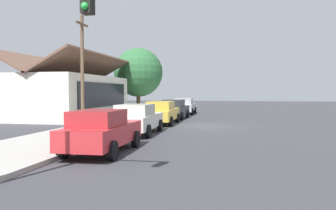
{
  "coord_description": "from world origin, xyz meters",
  "views": [
    {
      "loc": [
        -22.66,
        -2.18,
        2.26
      ],
      "look_at": [
        -0.3,
        2.15,
        1.36
      ],
      "focal_mm": 37.0,
      "sensor_mm": 36.0,
      "label": 1
    }
  ],
  "objects_px": {
    "car_charcoal": "(174,109)",
    "fire_hydrant_red": "(139,117)",
    "utility_pole_wooden": "(82,67)",
    "car_silver": "(184,106)",
    "car_cherry": "(102,131)",
    "shade_tree": "(138,73)",
    "traffic_light_main": "(24,37)",
    "car_mustard": "(162,112)",
    "car_ivory": "(137,119)"
  },
  "relations": [
    {
      "from": "car_charcoal",
      "to": "fire_hydrant_red",
      "type": "xyz_separation_m",
      "value": [
        -5.56,
        1.46,
        -0.32
      ]
    },
    {
      "from": "utility_pole_wooden",
      "to": "fire_hydrant_red",
      "type": "relative_size",
      "value": 10.56
    },
    {
      "from": "car_charcoal",
      "to": "car_silver",
      "type": "xyz_separation_m",
      "value": [
        5.78,
        -0.0,
        0.0
      ]
    },
    {
      "from": "fire_hydrant_red",
      "to": "car_cherry",
      "type": "bearing_deg",
      "value": -171.5
    },
    {
      "from": "car_cherry",
      "to": "shade_tree",
      "type": "distance_m",
      "value": 26.04
    },
    {
      "from": "car_charcoal",
      "to": "shade_tree",
      "type": "distance_m",
      "value": 11.18
    },
    {
      "from": "car_cherry",
      "to": "utility_pole_wooden",
      "type": "bearing_deg",
      "value": 27.43
    },
    {
      "from": "traffic_light_main",
      "to": "car_charcoal",
      "type": "bearing_deg",
      "value": 0.55
    },
    {
      "from": "car_mustard",
      "to": "utility_pole_wooden",
      "type": "xyz_separation_m",
      "value": [
        -0.81,
        5.45,
        3.11
      ]
    },
    {
      "from": "car_silver",
      "to": "utility_pole_wooden",
      "type": "height_order",
      "value": "utility_pole_wooden"
    },
    {
      "from": "utility_pole_wooden",
      "to": "car_charcoal",
      "type": "bearing_deg",
      "value": -43.76
    },
    {
      "from": "car_silver",
      "to": "shade_tree",
      "type": "distance_m",
      "value": 7.38
    },
    {
      "from": "shade_tree",
      "to": "fire_hydrant_red",
      "type": "bearing_deg",
      "value": -164.03
    },
    {
      "from": "car_mustard",
      "to": "shade_tree",
      "type": "relative_size",
      "value": 0.69
    },
    {
      "from": "utility_pole_wooden",
      "to": "traffic_light_main",
      "type": "bearing_deg",
      "value": -159.63
    },
    {
      "from": "car_ivory",
      "to": "car_silver",
      "type": "distance_m",
      "value": 16.33
    },
    {
      "from": "car_cherry",
      "to": "fire_hydrant_red",
      "type": "relative_size",
      "value": 6.41
    },
    {
      "from": "car_mustard",
      "to": "fire_hydrant_red",
      "type": "relative_size",
      "value": 6.86
    },
    {
      "from": "traffic_light_main",
      "to": "fire_hydrant_red",
      "type": "bearing_deg",
      "value": 6.16
    },
    {
      "from": "car_cherry",
      "to": "car_ivory",
      "type": "xyz_separation_m",
      "value": [
        5.61,
        0.27,
        0.0
      ]
    },
    {
      "from": "car_silver",
      "to": "car_mustard",
      "type": "bearing_deg",
      "value": 178.69
    },
    {
      "from": "car_cherry",
      "to": "traffic_light_main",
      "type": "distance_m",
      "value": 5.49
    },
    {
      "from": "traffic_light_main",
      "to": "fire_hydrant_red",
      "type": "height_order",
      "value": "traffic_light_main"
    },
    {
      "from": "car_silver",
      "to": "fire_hydrant_red",
      "type": "height_order",
      "value": "car_silver"
    },
    {
      "from": "car_mustard",
      "to": "utility_pole_wooden",
      "type": "distance_m",
      "value": 6.32
    },
    {
      "from": "car_ivory",
      "to": "shade_tree",
      "type": "xyz_separation_m",
      "value": [
        19.54,
        5.48,
        3.53
      ]
    },
    {
      "from": "car_ivory",
      "to": "car_silver",
      "type": "relative_size",
      "value": 1.04
    },
    {
      "from": "car_silver",
      "to": "fire_hydrant_red",
      "type": "relative_size",
      "value": 6.52
    },
    {
      "from": "shade_tree",
      "to": "utility_pole_wooden",
      "type": "relative_size",
      "value": 0.94
    },
    {
      "from": "shade_tree",
      "to": "utility_pole_wooden",
      "type": "height_order",
      "value": "utility_pole_wooden"
    },
    {
      "from": "car_ivory",
      "to": "car_mustard",
      "type": "height_order",
      "value": "same"
    },
    {
      "from": "car_cherry",
      "to": "car_mustard",
      "type": "distance_m",
      "value": 11.26
    },
    {
      "from": "utility_pole_wooden",
      "to": "fire_hydrant_red",
      "type": "xyz_separation_m",
      "value": [
        0.14,
        -4.0,
        -3.43
      ]
    },
    {
      "from": "utility_pole_wooden",
      "to": "shade_tree",
      "type": "bearing_deg",
      "value": 0.64
    },
    {
      "from": "car_mustard",
      "to": "fire_hydrant_red",
      "type": "height_order",
      "value": "car_mustard"
    },
    {
      "from": "utility_pole_wooden",
      "to": "car_ivory",
      "type": "bearing_deg",
      "value": -132.37
    },
    {
      "from": "car_cherry",
      "to": "fire_hydrant_red",
      "type": "xyz_separation_m",
      "value": [
        10.59,
        1.58,
        -0.32
      ]
    },
    {
      "from": "car_cherry",
      "to": "traffic_light_main",
      "type": "xyz_separation_m",
      "value": [
        -4.79,
        -0.08,
        2.68
      ]
    },
    {
      "from": "car_charcoal",
      "to": "traffic_light_main",
      "type": "relative_size",
      "value": 0.86
    },
    {
      "from": "car_ivory",
      "to": "traffic_light_main",
      "type": "height_order",
      "value": "traffic_light_main"
    },
    {
      "from": "car_charcoal",
      "to": "fire_hydrant_red",
      "type": "relative_size",
      "value": 6.32
    },
    {
      "from": "car_charcoal",
      "to": "utility_pole_wooden",
      "type": "xyz_separation_m",
      "value": [
        -5.7,
        5.46,
        3.12
      ]
    },
    {
      "from": "car_charcoal",
      "to": "traffic_light_main",
      "type": "height_order",
      "value": "traffic_light_main"
    },
    {
      "from": "car_cherry",
      "to": "fire_hydrant_red",
      "type": "height_order",
      "value": "car_cherry"
    },
    {
      "from": "car_mustard",
      "to": "fire_hydrant_red",
      "type": "xyz_separation_m",
      "value": [
        -0.67,
        1.45,
        -0.32
      ]
    },
    {
      "from": "car_cherry",
      "to": "car_ivory",
      "type": "bearing_deg",
      "value": 2.05
    },
    {
      "from": "car_mustard",
      "to": "utility_pole_wooden",
      "type": "relative_size",
      "value": 0.65
    },
    {
      "from": "car_mustard",
      "to": "traffic_light_main",
      "type": "xyz_separation_m",
      "value": [
        -16.05,
        -0.21,
        2.68
      ]
    },
    {
      "from": "traffic_light_main",
      "to": "car_ivory",
      "type": "bearing_deg",
      "value": 1.89
    },
    {
      "from": "traffic_light_main",
      "to": "utility_pole_wooden",
      "type": "height_order",
      "value": "utility_pole_wooden"
    }
  ]
}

